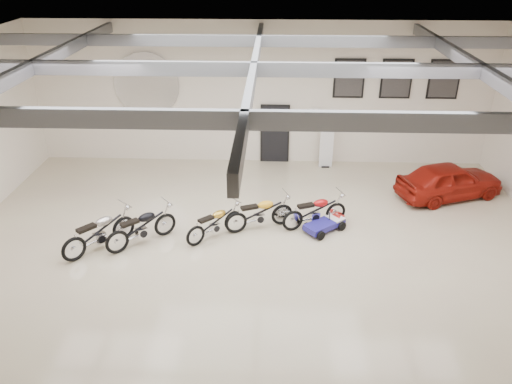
{
  "coord_description": "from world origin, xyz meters",
  "views": [
    {
      "loc": [
        0.47,
        -11.06,
        7.28
      ],
      "look_at": [
        0.0,
        1.2,
        1.1
      ],
      "focal_mm": 35.0,
      "sensor_mm": 36.0,
      "label": 1
    }
  ],
  "objects_px": {
    "motorcycle_silver": "(99,232)",
    "motorcycle_yellow": "(259,213)",
    "motorcycle_gold": "(214,222)",
    "motorcycle_black": "(141,227)",
    "motorcycle_red": "(315,211)",
    "banner_stand": "(327,144)",
    "vintage_car": "(449,180)",
    "go_kart": "(328,221)"
  },
  "relations": [
    {
      "from": "motorcycle_red",
      "to": "vintage_car",
      "type": "xyz_separation_m",
      "value": [
        4.35,
        2.0,
        0.08
      ]
    },
    {
      "from": "motorcycle_gold",
      "to": "vintage_car",
      "type": "bearing_deg",
      "value": -21.65
    },
    {
      "from": "motorcycle_black",
      "to": "banner_stand",
      "type": "bearing_deg",
      "value": 3.43
    },
    {
      "from": "motorcycle_black",
      "to": "motorcycle_gold",
      "type": "height_order",
      "value": "motorcycle_black"
    },
    {
      "from": "motorcycle_gold",
      "to": "motorcycle_yellow",
      "type": "relative_size",
      "value": 0.92
    },
    {
      "from": "motorcycle_red",
      "to": "motorcycle_silver",
      "type": "bearing_deg",
      "value": 171.61
    },
    {
      "from": "banner_stand",
      "to": "go_kart",
      "type": "xyz_separation_m",
      "value": [
        -0.32,
        -4.38,
        -0.6
      ]
    },
    {
      "from": "motorcycle_silver",
      "to": "go_kart",
      "type": "bearing_deg",
      "value": -36.8
    },
    {
      "from": "banner_stand",
      "to": "go_kart",
      "type": "height_order",
      "value": "banner_stand"
    },
    {
      "from": "motorcycle_silver",
      "to": "vintage_car",
      "type": "height_order",
      "value": "vintage_car"
    },
    {
      "from": "banner_stand",
      "to": "motorcycle_yellow",
      "type": "height_order",
      "value": "banner_stand"
    },
    {
      "from": "motorcycle_black",
      "to": "go_kart",
      "type": "relative_size",
      "value": 1.37
    },
    {
      "from": "motorcycle_red",
      "to": "vintage_car",
      "type": "bearing_deg",
      "value": 2.44
    },
    {
      "from": "motorcycle_black",
      "to": "vintage_car",
      "type": "height_order",
      "value": "vintage_car"
    },
    {
      "from": "motorcycle_red",
      "to": "motorcycle_black",
      "type": "bearing_deg",
      "value": 170.97
    },
    {
      "from": "motorcycle_yellow",
      "to": "vintage_car",
      "type": "distance_m",
      "value": 6.29
    },
    {
      "from": "motorcycle_gold",
      "to": "motorcycle_silver",
      "type": "bearing_deg",
      "value": 150.99
    },
    {
      "from": "go_kart",
      "to": "motorcycle_gold",
      "type": "bearing_deg",
      "value": 149.98
    },
    {
      "from": "motorcycle_black",
      "to": "go_kart",
      "type": "bearing_deg",
      "value": -30.86
    },
    {
      "from": "motorcycle_red",
      "to": "vintage_car",
      "type": "height_order",
      "value": "vintage_car"
    },
    {
      "from": "go_kart",
      "to": "vintage_car",
      "type": "xyz_separation_m",
      "value": [
        3.98,
        2.16,
        0.31
      ]
    },
    {
      "from": "motorcycle_gold",
      "to": "motorcycle_yellow",
      "type": "height_order",
      "value": "motorcycle_yellow"
    },
    {
      "from": "motorcycle_silver",
      "to": "go_kart",
      "type": "distance_m",
      "value": 6.2
    },
    {
      "from": "banner_stand",
      "to": "go_kart",
      "type": "distance_m",
      "value": 4.43
    },
    {
      "from": "banner_stand",
      "to": "motorcycle_yellow",
      "type": "xyz_separation_m",
      "value": [
        -2.24,
        -4.4,
        -0.36
      ]
    },
    {
      "from": "motorcycle_black",
      "to": "motorcycle_red",
      "type": "height_order",
      "value": "motorcycle_black"
    },
    {
      "from": "motorcycle_black",
      "to": "vintage_car",
      "type": "distance_m",
      "value": 9.53
    },
    {
      "from": "motorcycle_silver",
      "to": "motorcycle_black",
      "type": "xyz_separation_m",
      "value": [
        1.04,
        0.31,
        -0.01
      ]
    },
    {
      "from": "go_kart",
      "to": "vintage_car",
      "type": "height_order",
      "value": "vintage_car"
    },
    {
      "from": "motorcycle_gold",
      "to": "go_kart",
      "type": "xyz_separation_m",
      "value": [
        3.12,
        0.54,
        -0.2
      ]
    },
    {
      "from": "banner_stand",
      "to": "vintage_car",
      "type": "xyz_separation_m",
      "value": [
        3.67,
        -2.22,
        -0.3
      ]
    },
    {
      "from": "motorcycle_gold",
      "to": "motorcycle_yellow",
      "type": "xyz_separation_m",
      "value": [
        1.2,
        0.52,
        0.04
      ]
    },
    {
      "from": "motorcycle_silver",
      "to": "motorcycle_gold",
      "type": "distance_m",
      "value": 3.03
    },
    {
      "from": "motorcycle_gold",
      "to": "go_kart",
      "type": "relative_size",
      "value": 1.22
    },
    {
      "from": "motorcycle_yellow",
      "to": "vintage_car",
      "type": "height_order",
      "value": "vintage_car"
    },
    {
      "from": "motorcycle_red",
      "to": "motorcycle_yellow",
      "type": "bearing_deg",
      "value": 164.51
    },
    {
      "from": "vintage_car",
      "to": "motorcycle_gold",
      "type": "bearing_deg",
      "value": 90.95
    },
    {
      "from": "motorcycle_silver",
      "to": "motorcycle_red",
      "type": "xyz_separation_m",
      "value": [
        5.7,
        1.41,
        -0.04
      ]
    },
    {
      "from": "motorcycle_yellow",
      "to": "vintage_car",
      "type": "xyz_separation_m",
      "value": [
        5.9,
        2.18,
        0.07
      ]
    },
    {
      "from": "motorcycle_yellow",
      "to": "motorcycle_red",
      "type": "xyz_separation_m",
      "value": [
        1.56,
        0.18,
        -0.01
      ]
    },
    {
      "from": "motorcycle_silver",
      "to": "motorcycle_gold",
      "type": "relative_size",
      "value": 1.15
    },
    {
      "from": "motorcycle_silver",
      "to": "motorcycle_yellow",
      "type": "xyz_separation_m",
      "value": [
        4.15,
        1.22,
        -0.03
      ]
    }
  ]
}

